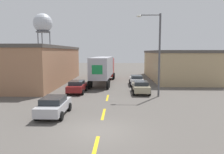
% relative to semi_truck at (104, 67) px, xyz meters
% --- Properties ---
extents(ground_plane, '(160.00, 160.00, 0.00)m').
position_rel_semi_truck_xyz_m(ground_plane, '(1.13, -20.17, -2.36)').
color(ground_plane, '#56514C').
extents(road_centerline, '(0.20, 14.84, 0.01)m').
position_rel_semi_truck_xyz_m(road_centerline, '(1.13, -16.59, -2.36)').
color(road_centerline, gold).
rests_on(road_centerline, ground_plane).
extents(warehouse_left, '(12.20, 20.70, 5.53)m').
position_rel_semi_truck_xyz_m(warehouse_left, '(-11.58, -0.23, 0.41)').
color(warehouse_left, '#9E7051').
rests_on(warehouse_left, ground_plane).
extents(warehouse_right, '(8.88, 18.51, 4.93)m').
position_rel_semi_truck_xyz_m(warehouse_right, '(12.17, 5.39, 0.10)').
color(warehouse_right, tan).
rests_on(warehouse_right, ground_plane).
extents(semi_truck, '(3.27, 13.09, 3.93)m').
position_rel_semi_truck_xyz_m(semi_truck, '(0.00, 0.00, 0.00)').
color(semi_truck, '#B21919').
rests_on(semi_truck, ground_plane).
extents(parked_car_right_mid, '(1.93, 4.11, 1.40)m').
position_rel_semi_truck_xyz_m(parked_car_right_mid, '(4.77, -8.15, -1.62)').
color(parked_car_right_mid, tan).
rests_on(parked_car_right_mid, ground_plane).
extents(parked_car_left_near, '(1.93, 4.11, 1.40)m').
position_rel_semi_truck_xyz_m(parked_car_left_near, '(-2.52, -17.03, -1.62)').
color(parked_car_left_near, '#B2B2B7').
rests_on(parked_car_left_near, ground_plane).
extents(parked_car_right_far, '(1.93, 4.11, 1.40)m').
position_rel_semi_truck_xyz_m(parked_car_right_far, '(4.77, -2.07, -1.62)').
color(parked_car_right_far, silver).
rests_on(parked_car_right_far, ground_plane).
extents(parked_car_left_far, '(1.93, 4.11, 1.40)m').
position_rel_semi_truck_xyz_m(parked_car_left_far, '(-2.52, -8.06, -1.62)').
color(parked_car_left_far, maroon).
rests_on(parked_car_left_far, ground_plane).
extents(water_tower, '(5.95, 5.95, 16.61)m').
position_rel_semi_truck_xyz_m(water_tower, '(-21.51, 36.30, 11.09)').
color(water_tower, '#47474C').
rests_on(water_tower, ground_plane).
extents(street_lamp, '(2.56, 0.32, 8.58)m').
position_rel_semi_truck_xyz_m(street_lamp, '(6.22, -9.81, 2.58)').
color(street_lamp, '#4C4C51').
rests_on(street_lamp, ground_plane).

